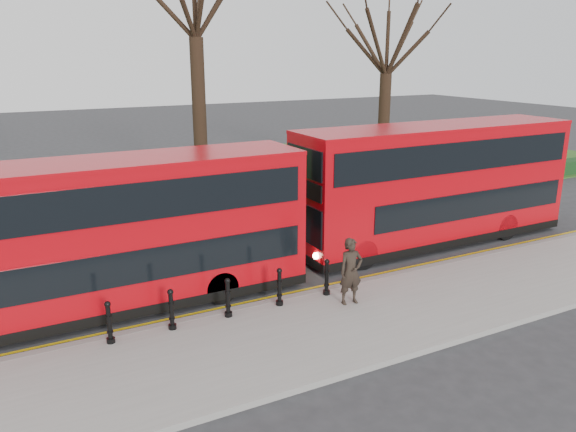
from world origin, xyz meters
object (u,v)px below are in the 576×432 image
bollard_row (228,298)px  pedestrian (351,271)px  bus_lead (117,236)px  bus_rear (435,185)px

bollard_row → pedestrian: size_ratio=3.30×
bollard_row → pedestrian: (3.22, -0.78, 0.42)m
bollard_row → bus_lead: bus_lead is taller
bollard_row → bus_rear: bearing=15.7°
bollard_row → pedestrian: pedestrian is taller
bus_rear → pedestrian: (-5.75, -3.29, -1.08)m
bollard_row → bus_lead: size_ratio=0.59×
bus_rear → bus_lead: bearing=-178.2°
pedestrian → bollard_row: bearing=172.0°
bollard_row → pedestrian: bearing=-13.5°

